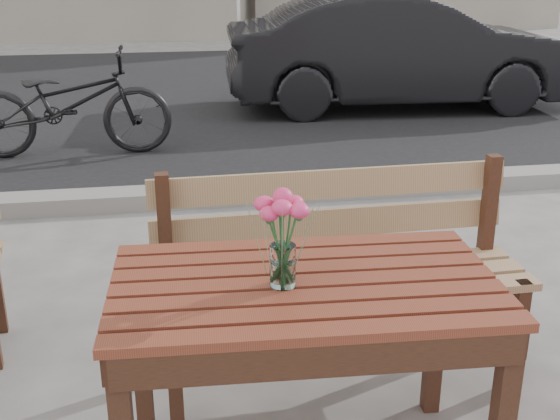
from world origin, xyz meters
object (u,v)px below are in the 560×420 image
object	(u,v)px
main_table	(304,315)
main_vase	(283,226)
parked_car	(400,51)
bicycle	(68,103)

from	to	relation	value
main_table	main_vase	xyz separation A→B (m)	(-0.08, -0.02, 0.32)
parked_car	bicycle	size ratio (longest dim) A/B	2.20
bicycle	main_vase	bearing A→B (deg)	-164.91
main_table	bicycle	size ratio (longest dim) A/B	0.71
parked_car	bicycle	bearing A→B (deg)	115.70
main_table	main_vase	distance (m)	0.33
main_table	bicycle	world-z (taller)	bicycle
main_vase	parked_car	bearing A→B (deg)	68.19
main_table	bicycle	xyz separation A→B (m)	(-1.24, 4.30, -0.16)
main_vase	main_table	bearing A→B (deg)	17.87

